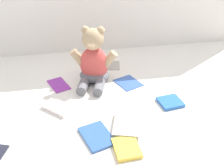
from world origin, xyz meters
The scene contains 10 objects.
ground_plane centered at (0.00, 0.00, 0.00)m, with size 3.20×3.20×0.00m, color silver.
teddy_bear centered at (-0.07, 0.10, 0.10)m, with size 0.22×0.22×0.26m.
book_case_1 centered at (-0.24, -0.09, 0.01)m, with size 0.07×0.12×0.02m, color white.
book_case_2 centered at (0.08, 0.06, 0.00)m, with size 0.10×0.12×0.01m, color #385EB2.
book_case_3 centered at (-0.23, 0.09, 0.00)m, with size 0.07×0.12×0.01m, color purple.
book_case_4 centered at (-0.11, -0.28, 0.01)m, with size 0.09×0.13×0.01m, color #335DA6.
book_case_5 centered at (0.04, 0.24, 0.00)m, with size 0.08×0.10×0.01m, color #A59C91.
book_case_7 centered at (0.01, -0.25, 0.01)m, with size 0.09×0.14×0.02m, color #A59D8F.
book_case_8 centered at (-0.02, -0.36, 0.01)m, with size 0.08×0.10×0.01m, color yellow.
book_case_9 centered at (0.22, -0.13, 0.01)m, with size 0.09×0.09×0.01m, color blue.
Camera 1 is at (-0.18, -1.02, 0.67)m, focal length 44.94 mm.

